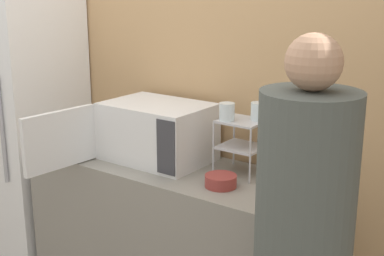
# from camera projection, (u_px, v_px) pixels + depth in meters

# --- Properties ---
(wall_back) EXTENTS (8.00, 0.06, 2.60)m
(wall_back) POSITION_uv_depth(u_px,v_px,m) (200.00, 88.00, 3.07)
(wall_back) COLOR tan
(wall_back) RESTS_ON ground_plane
(counter) EXTENTS (1.62, 0.57, 0.93)m
(counter) POSITION_uv_depth(u_px,v_px,m) (166.00, 241.00, 3.04)
(counter) COLOR gray
(counter) RESTS_ON ground_plane
(microwave) EXTENTS (0.64, 0.85, 0.32)m
(microwave) POSITION_uv_depth(u_px,v_px,m) (153.00, 132.00, 2.95)
(microwave) COLOR silver
(microwave) RESTS_ON counter
(dish_rack) EXTENTS (0.23, 0.21, 0.29)m
(dish_rack) POSITION_uv_depth(u_px,v_px,m) (242.00, 135.00, 2.73)
(dish_rack) COLOR #B2B2B7
(dish_rack) RESTS_ON counter
(glass_front_left) EXTENTS (0.08, 0.08, 0.09)m
(glass_front_left) POSITION_uv_depth(u_px,v_px,m) (227.00, 112.00, 2.69)
(glass_front_left) COLOR silver
(glass_front_left) RESTS_ON dish_rack
(glass_back_right) EXTENTS (0.08, 0.08, 0.09)m
(glass_back_right) POSITION_uv_depth(u_px,v_px,m) (259.00, 111.00, 2.70)
(glass_back_right) COLOR silver
(glass_back_right) RESTS_ON dish_rack
(bowl) EXTENTS (0.16, 0.16, 0.06)m
(bowl) POSITION_uv_depth(u_px,v_px,m) (221.00, 181.00, 2.59)
(bowl) COLOR maroon
(bowl) RESTS_ON counter
(person) EXTENTS (0.35, 0.35, 1.73)m
(person) POSITION_uv_depth(u_px,v_px,m) (303.00, 245.00, 1.93)
(person) COLOR #2D2D33
(person) RESTS_ON ground_plane
(refrigerator) EXTENTS (0.61, 0.63, 1.89)m
(refrigerator) POSITION_uv_depth(u_px,v_px,m) (28.00, 129.00, 3.57)
(refrigerator) COLOR white
(refrigerator) RESTS_ON ground_plane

